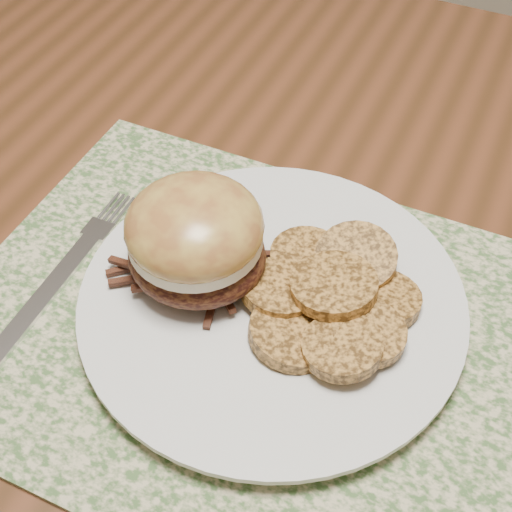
{
  "coord_description": "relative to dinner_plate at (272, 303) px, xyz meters",
  "views": [
    {
      "loc": [
        -0.1,
        -0.33,
        1.17
      ],
      "look_at": [
        -0.24,
        -0.03,
        0.79
      ],
      "focal_mm": 50.0,
      "sensor_mm": 36.0,
      "label": 1
    }
  ],
  "objects": [
    {
      "name": "fork",
      "position": [
        -0.16,
        -0.03,
        -0.01
      ],
      "size": [
        0.02,
        0.18,
        0.0
      ],
      "rotation": [
        0.0,
        0.0,
        0.02
      ],
      "color": "silver",
      "rests_on": "placemat"
    },
    {
      "name": "pork_sandwich",
      "position": [
        -0.06,
        -0.0,
        0.04
      ],
      "size": [
        0.11,
        0.11,
        0.08
      ],
      "rotation": [
        0.0,
        0.0,
        -0.1
      ],
      "color": "black",
      "rests_on": "dinner_plate"
    },
    {
      "name": "placemat",
      "position": [
        0.0,
        -0.02,
        -0.01
      ],
      "size": [
        0.45,
        0.33,
        0.0
      ],
      "primitive_type": "cube",
      "color": "#446333",
      "rests_on": "dining_table"
    },
    {
      "name": "dinner_plate",
      "position": [
        0.0,
        0.0,
        0.0
      ],
      "size": [
        0.26,
        0.26,
        0.02
      ],
      "primitive_type": "cylinder",
      "color": "silver",
      "rests_on": "placemat"
    },
    {
      "name": "roasted_potatoes",
      "position": [
        0.04,
        0.01,
        0.02
      ],
      "size": [
        0.13,
        0.16,
        0.03
      ],
      "color": "#B07733",
      "rests_on": "dinner_plate"
    }
  ]
}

